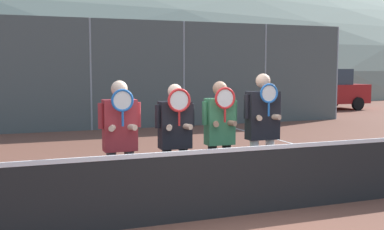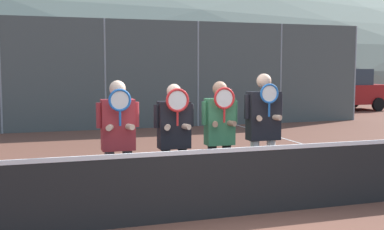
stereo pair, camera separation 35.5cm
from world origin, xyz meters
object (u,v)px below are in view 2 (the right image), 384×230
(player_center_left, at_px, (174,135))
(car_left_of_center, at_px, (111,94))
(player_leftmost, at_px, (118,135))
(player_center_right, at_px, (220,132))
(car_right_of_center, at_px, (340,89))
(player_rightmost, at_px, (263,125))
(car_center, at_px, (240,93))

(player_center_left, height_order, car_left_of_center, car_left_of_center)
(player_leftmost, bearing_deg, player_center_right, 3.49)
(player_center_left, height_order, car_right_of_center, car_right_of_center)
(player_rightmost, distance_m, car_center, 12.96)
(player_center_left, distance_m, car_center, 13.45)
(car_center, bearing_deg, car_left_of_center, 175.91)
(player_center_right, bearing_deg, car_right_of_center, 49.57)
(player_center_right, xyz_separation_m, car_center, (5.48, 11.96, -0.14))
(car_left_of_center, distance_m, car_right_of_center, 10.45)
(car_left_of_center, height_order, car_center, car_left_of_center)
(car_center, bearing_deg, player_center_left, -117.25)
(player_rightmost, height_order, car_right_of_center, car_right_of_center)
(player_leftmost, distance_m, car_right_of_center, 17.49)
(car_left_of_center, bearing_deg, player_center_left, -94.13)
(player_leftmost, bearing_deg, car_right_of_center, 46.10)
(player_rightmost, distance_m, car_left_of_center, 12.41)
(player_rightmost, bearing_deg, player_center_left, 177.08)
(player_center_right, height_order, car_center, player_center_right)
(player_center_left, bearing_deg, player_rightmost, -2.92)
(player_rightmost, xyz_separation_m, car_center, (4.83, 12.03, -0.21))
(car_left_of_center, xyz_separation_m, car_center, (5.27, -0.38, -0.03))
(player_center_right, bearing_deg, car_center, 65.36)
(car_left_of_center, height_order, car_right_of_center, car_right_of_center)
(player_center_left, height_order, player_rightmost, player_rightmost)
(player_center_right, height_order, player_rightmost, player_rightmost)
(car_left_of_center, bearing_deg, car_center, -4.09)
(player_center_right, distance_m, car_left_of_center, 12.33)
(player_center_right, xyz_separation_m, car_left_of_center, (0.22, 12.33, -0.10))
(player_center_left, relative_size, player_rightmost, 0.93)
(player_leftmost, height_order, player_center_right, player_leftmost)
(car_right_of_center, bearing_deg, player_center_left, -132.17)
(player_leftmost, bearing_deg, car_left_of_center, 82.29)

